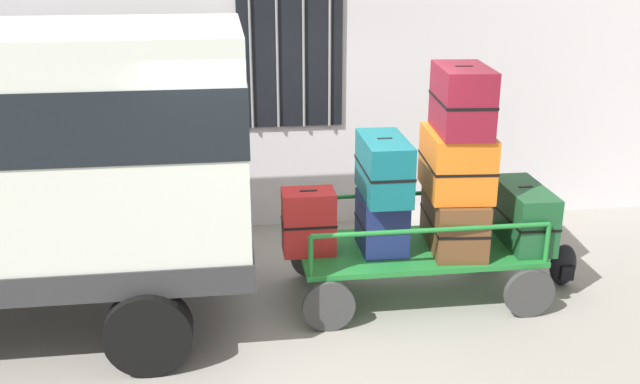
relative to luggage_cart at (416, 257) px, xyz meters
name	(u,v)px	position (x,y,z in m)	size (l,w,h in m)	color
ground_plane	(307,310)	(-1.08, -0.16, -0.42)	(40.00, 40.00, 0.00)	gray
building_wall	(281,16)	(-1.08, 2.21, 2.08)	(12.00, 0.38, 5.00)	silver
luggage_cart	(416,257)	(0.00, 0.00, 0.00)	(2.34, 1.15, 0.52)	#1E722D
cart_railing	(418,215)	(0.00, 0.00, 0.43)	(2.21, 1.02, 0.39)	#1E722D
suitcase_left_bottom	(309,222)	(-1.04, 0.02, 0.41)	(0.50, 0.34, 0.61)	#B21E1E
suitcase_midleft_bottom	(382,222)	(-0.35, 0.00, 0.37)	(0.43, 0.56, 0.54)	navy
suitcase_midleft_middle	(384,167)	(-0.35, -0.01, 0.92)	(0.41, 0.84, 0.55)	#0F5960
suitcase_center_bottom	(454,220)	(0.35, -0.02, 0.37)	(0.56, 0.96, 0.54)	brown
suitcase_center_middle	(457,162)	(0.35, 0.01, 0.94)	(0.63, 0.89, 0.59)	orange
suitcase_center_top	(462,100)	(0.35, -0.03, 1.54)	(0.52, 0.86, 0.60)	maroon
suitcase_midright_bottom	(523,214)	(1.04, -0.01, 0.39)	(0.41, 0.90, 0.57)	#194C28
backpack	(563,265)	(1.54, 0.03, -0.20)	(0.27, 0.22, 0.44)	black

